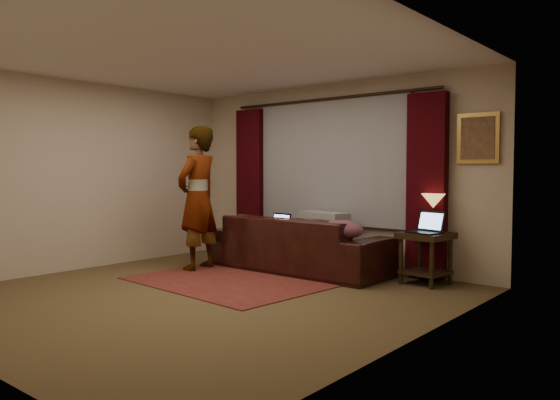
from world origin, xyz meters
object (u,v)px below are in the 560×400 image
at_px(laptop_table, 424,222).
at_px(sofa, 299,233).
at_px(laptop_sofa, 275,223).
at_px(person, 198,198).
at_px(tiffany_lamp, 433,213).
at_px(end_table, 425,258).

bearing_deg(laptop_table, sofa, -161.04).
bearing_deg(laptop_sofa, sofa, 29.83).
bearing_deg(laptop_sofa, person, -132.50).
distance_m(laptop_sofa, laptop_table, 2.08).
relative_size(laptop_sofa, person, 0.19).
xyz_separation_m(laptop_sofa, tiffany_lamp, (2.05, 0.58, 0.21)).
bearing_deg(sofa, end_table, -170.68).
distance_m(sofa, laptop_sofa, 0.37).
bearing_deg(end_table, person, -159.10).
xyz_separation_m(sofa, laptop_sofa, (-0.32, -0.13, 0.12)).
height_order(laptop_sofa, laptop_table, laptop_table).
bearing_deg(end_table, sofa, -171.09).
xyz_separation_m(end_table, tiffany_lamp, (0.01, 0.18, 0.54)).
height_order(end_table, person, person).
distance_m(sofa, end_table, 1.75).
relative_size(sofa, tiffany_lamp, 5.56).
relative_size(end_table, laptop_table, 1.58).
distance_m(laptop_sofa, end_table, 2.10).
distance_m(laptop_sofa, person, 1.11).
relative_size(laptop_sofa, laptop_table, 0.95).
relative_size(sofa, end_table, 4.10).
height_order(laptop_sofa, end_table, laptop_sofa).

